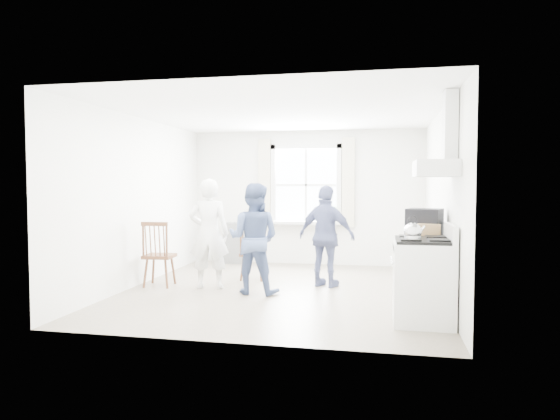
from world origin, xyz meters
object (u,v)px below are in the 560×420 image
Objects in this scene: stereo_stack at (424,223)px; person_left at (209,234)px; gas_stove at (423,280)px; person_right at (326,236)px; windsor_chair_b at (252,246)px; low_cabinet at (424,272)px; windsor_chair_a at (157,247)px; person_mid at (254,238)px.

person_left is (-3.06, 0.62, -0.26)m from stereo_stack.
gas_stove is 0.72× the size of person_right.
person_left is (-0.48, -0.70, 0.26)m from windsor_chair_b.
windsor_chair_a is at bearing 172.82° from low_cabinet.
person_right reaches higher than gas_stove.
stereo_stack is 3.93m from windsor_chair_a.
person_left reaches higher than windsor_chair_a.
person_mid is at bearing -73.56° from windsor_chair_b.
stereo_stack reaches higher than gas_stove.
gas_stove is 0.70m from low_cabinet.
person_right is at bearing -11.12° from windsor_chair_b.
windsor_chair_a is 0.65× the size of person_right.
person_right is at bearing 141.44° from stereo_stack.
person_left is 1.78m from person_right.
stereo_stack is 0.54× the size of windsor_chair_b.
person_mid is at bearing 53.30° from person_right.
low_cabinet is at bearing 72.37° from stereo_stack.
person_right reaches higher than low_cabinet.
stereo_stack is 0.31× the size of person_mid.
person_mid is at bearing 155.69° from person_left.
person_right is (2.52, 0.55, 0.16)m from windsor_chair_a.
windsor_chair_b is at bearing 153.01° from stereo_stack.
person_left is (0.80, 0.10, 0.21)m from windsor_chair_a.
windsor_chair_a reaches higher than windsor_chair_b.
gas_stove is at bearing -38.19° from windsor_chair_b.
stereo_stack reaches higher than windsor_chair_b.
person_mid is at bearing 170.56° from low_cabinet.
stereo_stack reaches higher than windsor_chair_a.
person_mid reaches higher than windsor_chair_b.
windsor_chair_b is at bearing 141.81° from gas_stove.
person_left is at bearing -10.28° from person_mid.
windsor_chair_b is 0.56× the size of person_left.
person_mid reaches higher than gas_stove.
windsor_chair_a is at bearing -148.04° from windsor_chair_b.
windsor_chair_b is (-2.52, 1.99, 0.08)m from gas_stove.
person_right is at bearing -141.21° from person_mid.
stereo_stack is (-0.01, -0.03, 0.63)m from low_cabinet.
windsor_chair_a is 1.10× the size of windsor_chair_b.
person_mid is 1.02× the size of person_right.
windsor_chair_b is at bearing 8.26° from person_right.
low_cabinet is 1.74m from person_right.
person_left is at bearing 169.16° from low_cabinet.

